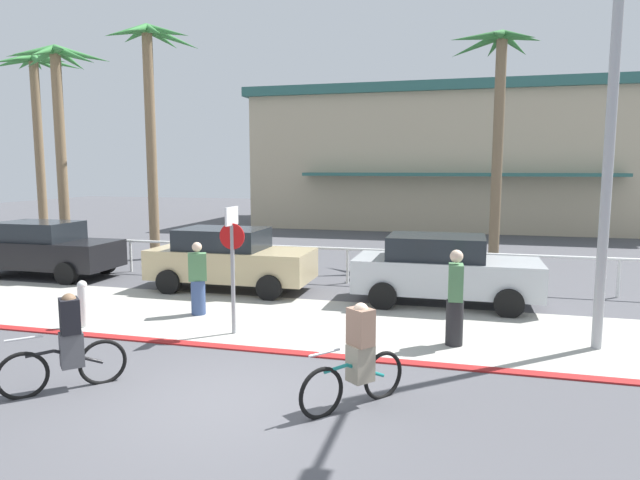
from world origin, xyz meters
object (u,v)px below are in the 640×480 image
(stop_sign_bike_lane, at_px, (232,252))
(palm_tree_2, at_px, (150,82))
(palm_tree_3, at_px, (498,92))
(pedestrian_0, at_px, (198,282))
(streetlight_curb, at_px, (615,111))
(car_black_0, at_px, (45,249))
(bollard_0, at_px, (83,303))
(pedestrian_1, at_px, (455,301))
(palm_tree_1, at_px, (58,96))
(cyclist_teal_1, at_px, (358,358))
(cyclist_black_0, at_px, (68,345))
(car_tan_1, at_px, (230,259))
(car_silver_2, at_px, (444,269))
(palm_tree_0, at_px, (36,100))

(stop_sign_bike_lane, bearing_deg, palm_tree_2, 129.24)
(palm_tree_3, distance_m, pedestrian_0, 12.50)
(stop_sign_bike_lane, bearing_deg, streetlight_curb, 4.95)
(car_black_0, bearing_deg, bollard_0, -42.98)
(stop_sign_bike_lane, bearing_deg, pedestrian_1, 4.75)
(stop_sign_bike_lane, bearing_deg, car_black_0, 152.93)
(car_black_0, bearing_deg, palm_tree_1, 119.41)
(cyclist_teal_1, bearing_deg, cyclist_black_0, -173.00)
(stop_sign_bike_lane, height_order, pedestrian_1, stop_sign_bike_lane)
(palm_tree_2, bearing_deg, car_tan_1, -41.47)
(streetlight_curb, bearing_deg, car_black_0, 166.75)
(cyclist_black_0, relative_size, pedestrian_0, 0.90)
(streetlight_curb, bearing_deg, pedestrian_1, -174.70)
(streetlight_curb, xyz_separation_m, pedestrian_1, (-2.54, -0.24, -3.42))
(palm_tree_3, relative_size, pedestrian_0, 4.76)
(bollard_0, distance_m, car_black_0, 6.52)
(car_silver_2, bearing_deg, car_tan_1, 178.17)
(stop_sign_bike_lane, height_order, bollard_0, stop_sign_bike_lane)
(palm_tree_1, relative_size, car_tan_1, 1.73)
(stop_sign_bike_lane, height_order, palm_tree_3, palm_tree_3)
(palm_tree_3, relative_size, cyclist_teal_1, 5.30)
(stop_sign_bike_lane, height_order, cyclist_teal_1, stop_sign_bike_lane)
(car_black_0, xyz_separation_m, cyclist_black_0, (6.73, -7.32, -0.18))
(palm_tree_0, distance_m, car_tan_1, 13.61)
(palm_tree_0, relative_size, car_silver_2, 1.81)
(car_tan_1, relative_size, car_silver_2, 1.00)
(pedestrian_0, bearing_deg, streetlight_curb, -3.95)
(bollard_0, bearing_deg, cyclist_black_0, -55.63)
(stop_sign_bike_lane, relative_size, bollard_0, 2.56)
(palm_tree_2, xyz_separation_m, car_tan_1, (4.80, -4.24, -5.48))
(palm_tree_0, bearing_deg, palm_tree_3, 2.18)
(palm_tree_1, bearing_deg, palm_tree_2, 15.42)
(palm_tree_3, relative_size, pedestrian_1, 4.36)
(palm_tree_1, height_order, palm_tree_2, palm_tree_2)
(cyclist_black_0, bearing_deg, palm_tree_1, 129.18)
(stop_sign_bike_lane, height_order, pedestrian_0, stop_sign_bike_lane)
(palm_tree_1, height_order, car_tan_1, palm_tree_1)
(palm_tree_3, relative_size, car_tan_1, 1.81)
(palm_tree_2, distance_m, palm_tree_3, 12.14)
(palm_tree_3, bearing_deg, palm_tree_0, -177.82)
(pedestrian_0, bearing_deg, palm_tree_0, 143.43)
(streetlight_curb, relative_size, palm_tree_1, 0.98)
(stop_sign_bike_lane, distance_m, cyclist_black_0, 3.61)
(car_silver_2, distance_m, pedestrian_1, 3.25)
(palm_tree_2, relative_size, car_tan_1, 1.89)
(palm_tree_1, xyz_separation_m, palm_tree_3, (15.07, 3.22, 0.04))
(stop_sign_bike_lane, xyz_separation_m, bollard_0, (-3.23, -0.35, -1.16))
(palm_tree_0, bearing_deg, car_silver_2, -19.90)
(palm_tree_2, relative_size, pedestrian_0, 4.99)
(palm_tree_3, xyz_separation_m, car_tan_1, (-7.10, -6.59, -5.04))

